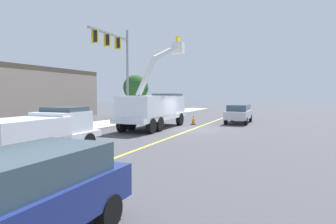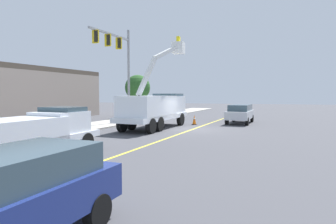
# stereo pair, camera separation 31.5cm
# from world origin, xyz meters

# --- Properties ---
(ground) EXTENTS (120.00, 120.00, 0.00)m
(ground) POSITION_xyz_m (0.00, 0.00, 0.00)
(ground) COLOR #47474C
(sidewalk_far_side) EXTENTS (60.07, 9.16, 0.12)m
(sidewalk_far_side) POSITION_xyz_m (0.75, 8.05, 0.06)
(sidewalk_far_side) COLOR #B2ADA3
(sidewalk_far_side) RESTS_ON ground
(lane_centre_stripe) EXTENTS (49.80, 4.81, 0.01)m
(lane_centre_stripe) POSITION_xyz_m (0.00, 0.00, 0.00)
(lane_centre_stripe) COLOR yellow
(lane_centre_stripe) RESTS_ON ground
(utility_bucket_truck) EXTENTS (8.40, 3.55, 7.23)m
(utility_bucket_truck) POSITION_xyz_m (-0.12, 2.94, 1.62)
(utility_bucket_truck) COLOR white
(utility_bucket_truck) RESTS_ON ground
(service_pickup_truck) EXTENTS (5.77, 2.61, 2.06)m
(service_pickup_truck) POSITION_xyz_m (-11.47, 4.03, 1.12)
(service_pickup_truck) COLOR white
(service_pickup_truck) RESTS_ON ground
(passing_minivan) EXTENTS (4.96, 2.34, 1.69)m
(passing_minivan) POSITION_xyz_m (5.85, -3.07, 0.97)
(passing_minivan) COLOR silver
(passing_minivan) RESTS_ON ground
(traffic_cone_mid_front) EXTENTS (0.40, 0.40, 0.85)m
(traffic_cone_mid_front) POSITION_xyz_m (3.43, 0.64, 0.42)
(traffic_cone_mid_front) COLOR black
(traffic_cone_mid_front) RESTS_ON ground
(traffic_signal_mast) EXTENTS (5.79, 0.87, 8.48)m
(traffic_signal_mast) POSITION_xyz_m (1.57, 6.95, 5.87)
(traffic_signal_mast) COLOR gray
(traffic_signal_mast) RESTS_ON ground
(street_tree_right) EXTENTS (2.84, 2.84, 4.80)m
(street_tree_right) POSITION_xyz_m (8.99, 8.40, 3.36)
(street_tree_right) COLOR brown
(street_tree_right) RESTS_ON ground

